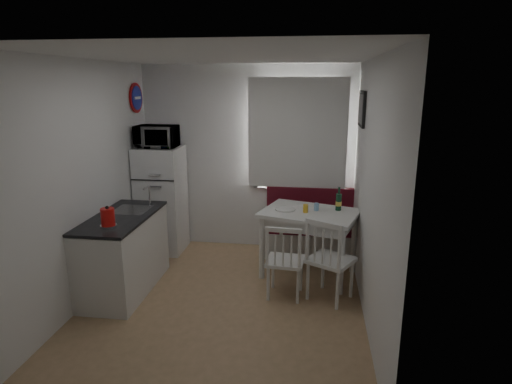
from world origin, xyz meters
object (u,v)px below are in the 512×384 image
bench (310,233)px  microwave (157,137)px  dining_table (309,219)px  chair_left (285,254)px  kettle (108,217)px  kitchen_counter (124,253)px  wine_bottle (339,199)px  chair_right (332,252)px  fridge (162,200)px

bench → microwave: size_ratio=2.41×
dining_table → chair_left: bearing=-93.7°
chair_left → kettle: 1.91m
dining_table → kitchen_counter: bearing=-145.4°
kitchen_counter → bench: size_ratio=1.01×
kitchen_counter → bench: kitchen_counter is taller
wine_bottle → chair_left: bearing=-128.1°
bench → microwave: 2.49m
bench → microwave: (-2.09, -0.16, 1.34)m
chair_left → wine_bottle: (0.60, 0.76, 0.44)m
chair_right → kettle: (-2.30, -0.39, 0.42)m
kitchen_counter → wine_bottle: size_ratio=4.55×
wine_bottle → fridge: bearing=168.8°
chair_left → fridge: 2.22m
chair_right → wine_bottle: 0.87m
microwave → bench: bearing=4.4°
microwave → chair_left: bearing=-33.0°
chair_left → microwave: bearing=151.5°
microwave → wine_bottle: (2.43, -0.43, -0.66)m
chair_left → chair_right: size_ratio=0.76×
kettle → bench: bearing=40.3°
dining_table → chair_right: size_ratio=2.11×
kitchen_counter → chair_left: size_ratio=2.83×
fridge → kitchen_counter: bearing=-90.9°
dining_table → microwave: size_ratio=2.40×
kitchen_counter → chair_right: 2.36m
dining_table → chair_left: 0.73m
kitchen_counter → microwave: (0.02, 1.19, 1.19)m
bench → dining_table: size_ratio=1.00×
microwave → wine_bottle: 2.56m
bench → wine_bottle: size_ratio=4.49×
bench → chair_left: (-0.26, -1.35, 0.23)m
dining_table → chair_right: chair_right is taller
chair_left → fridge: bearing=150.4°
dining_table → wine_bottle: (0.35, 0.10, 0.24)m
kitchen_counter → chair_right: bearing=-0.1°
kitchen_counter → chair_right: kitchen_counter is taller
chair_left → wine_bottle: wine_bottle is taller
kitchen_counter → bench: 2.51m
chair_right → wine_bottle: size_ratio=2.12×
bench → wine_bottle: (0.34, -0.59, 0.67)m
bench → chair_left: size_ratio=2.79×
kitchen_counter → microwave: size_ratio=2.45×
kitchen_counter → dining_table: size_ratio=1.02×
bench → fridge: (-2.09, -0.11, 0.44)m
kitchen_counter → kettle: bearing=-82.9°
chair_left → kitchen_counter: bearing=-175.4°
dining_table → kettle: 2.33m
bench → wine_bottle: 0.96m
chair_left → fridge: (-1.83, 1.24, 0.21)m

